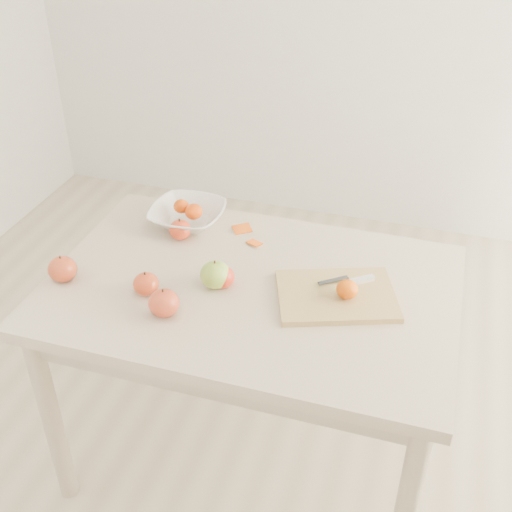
% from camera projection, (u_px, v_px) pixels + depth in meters
% --- Properties ---
extents(ground, '(3.50, 3.50, 0.00)m').
position_uv_depth(ground, '(252.00, 451.00, 2.31)').
color(ground, '#C6B293').
rests_on(ground, ground).
extents(table, '(1.20, 0.80, 0.75)m').
position_uv_depth(table, '(251.00, 311.00, 1.95)').
color(table, beige).
rests_on(table, ground).
extents(cutting_board, '(0.40, 0.34, 0.02)m').
position_uv_depth(cutting_board, '(336.00, 296.00, 1.83)').
color(cutting_board, tan).
rests_on(cutting_board, table).
extents(board_tangerine, '(0.06, 0.06, 0.05)m').
position_uv_depth(board_tangerine, '(347.00, 289.00, 1.80)').
color(board_tangerine, '#D85C07').
rests_on(board_tangerine, cutting_board).
extents(fruit_bowl, '(0.25, 0.25, 0.06)m').
position_uv_depth(fruit_bowl, '(188.00, 215.00, 2.17)').
color(fruit_bowl, white).
rests_on(fruit_bowl, table).
extents(bowl_tangerine_near, '(0.05, 0.05, 0.05)m').
position_uv_depth(bowl_tangerine_near, '(181.00, 206.00, 2.16)').
color(bowl_tangerine_near, '#CE4607').
rests_on(bowl_tangerine_near, fruit_bowl).
extents(bowl_tangerine_far, '(0.06, 0.06, 0.05)m').
position_uv_depth(bowl_tangerine_far, '(194.00, 212.00, 2.13)').
color(bowl_tangerine_far, '#D54007').
rests_on(bowl_tangerine_far, fruit_bowl).
extents(orange_peel_a, '(0.07, 0.07, 0.01)m').
position_uv_depth(orange_peel_a, '(242.00, 230.00, 2.14)').
color(orange_peel_a, '#DE530F').
rests_on(orange_peel_a, table).
extents(orange_peel_b, '(0.06, 0.05, 0.01)m').
position_uv_depth(orange_peel_b, '(254.00, 243.00, 2.07)').
color(orange_peel_b, '#E65610').
rests_on(orange_peel_b, table).
extents(paring_knife, '(0.16, 0.09, 0.01)m').
position_uv_depth(paring_knife, '(357.00, 280.00, 1.87)').
color(paring_knife, silver).
rests_on(paring_knife, cutting_board).
extents(apple_green, '(0.09, 0.09, 0.08)m').
position_uv_depth(apple_green, '(215.00, 275.00, 1.87)').
color(apple_green, olive).
rests_on(apple_green, table).
extents(apple_red_a, '(0.07, 0.07, 0.07)m').
position_uv_depth(apple_red_a, '(180.00, 230.00, 2.09)').
color(apple_red_a, '#9E1108').
rests_on(apple_red_a, table).
extents(apple_red_d, '(0.09, 0.09, 0.08)m').
position_uv_depth(apple_red_d, '(63.00, 269.00, 1.89)').
color(apple_red_d, maroon).
rests_on(apple_red_d, table).
extents(apple_red_c, '(0.09, 0.09, 0.08)m').
position_uv_depth(apple_red_c, '(164.00, 303.00, 1.76)').
color(apple_red_c, maroon).
rests_on(apple_red_c, table).
extents(apple_red_e, '(0.07, 0.07, 0.07)m').
position_uv_depth(apple_red_e, '(222.00, 277.00, 1.87)').
color(apple_red_e, '#A70804').
rests_on(apple_red_e, table).
extents(apple_red_b, '(0.08, 0.08, 0.07)m').
position_uv_depth(apple_red_b, '(146.00, 284.00, 1.84)').
color(apple_red_b, '#A2251B').
rests_on(apple_red_b, table).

